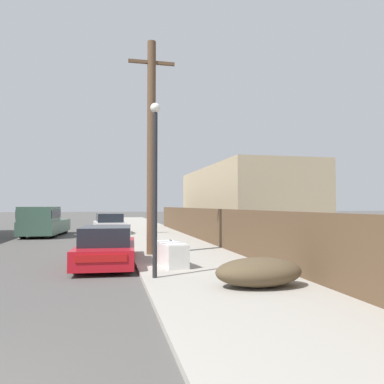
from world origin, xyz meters
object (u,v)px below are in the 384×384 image
object	(u,v)px
street_lamp	(155,175)
brush_pile	(259,272)
discarded_fridge	(170,254)
pedestrian	(153,221)
utility_pole	(151,144)
parked_sports_car_red	(107,247)
pickup_truck	(43,222)
car_parked_mid	(109,225)

from	to	relation	value
street_lamp	brush_pile	world-z (taller)	street_lamp
discarded_fridge	pedestrian	xyz separation A→B (m)	(1.08, 13.85, 0.46)
brush_pile	pedestrian	xyz separation A→B (m)	(-0.44, 17.18, 0.49)
brush_pile	utility_pole	bearing A→B (deg)	106.05
utility_pole	street_lamp	size ratio (longest dim) A/B	1.81
parked_sports_car_red	utility_pole	bearing A→B (deg)	48.22
parked_sports_car_red	utility_pole	world-z (taller)	utility_pole
utility_pole	street_lamp	distance (m)	4.95
parked_sports_car_red	street_lamp	world-z (taller)	street_lamp
pickup_truck	pedestrian	bearing A→B (deg)	-174.79
pickup_truck	street_lamp	size ratio (longest dim) A/B	1.28
street_lamp	brush_pile	bearing A→B (deg)	-35.62
car_parked_mid	street_lamp	xyz separation A→B (m)	(1.15, -16.11, 2.11)
pickup_truck	street_lamp	bearing A→B (deg)	113.34
discarded_fridge	car_parked_mid	bearing A→B (deg)	87.42
car_parked_mid	pickup_truck	xyz separation A→B (m)	(-4.09, -0.58, 0.27)
pickup_truck	pedestrian	distance (m)	7.01
car_parked_mid	utility_pole	bearing A→B (deg)	-87.01
parked_sports_car_red	brush_pile	xyz separation A→B (m)	(3.45, -4.64, -0.14)
parked_sports_car_red	pickup_truck	distance (m)	13.11
utility_pole	street_lamp	xyz separation A→B (m)	(-0.41, -4.68, -1.57)
street_lamp	pedestrian	world-z (taller)	street_lamp
pickup_truck	utility_pole	size ratio (longest dim) A/B	0.71
pickup_truck	utility_pole	bearing A→B (deg)	122.20
parked_sports_car_red	brush_pile	bearing A→B (deg)	-49.84
discarded_fridge	utility_pole	size ratio (longest dim) A/B	0.20
parked_sports_car_red	brush_pile	world-z (taller)	parked_sports_car_red
car_parked_mid	pedestrian	xyz separation A→B (m)	(2.92, -0.51, 0.28)
brush_pile	car_parked_mid	bearing A→B (deg)	100.76
street_lamp	pedestrian	size ratio (longest dim) A/B	2.82
car_parked_mid	brush_pile	distance (m)	18.01
car_parked_mid	street_lamp	world-z (taller)	street_lamp
discarded_fridge	car_parked_mid	xyz separation A→B (m)	(-1.84, 14.36, 0.18)
discarded_fridge	parked_sports_car_red	size ratio (longest dim) A/B	0.35
pickup_truck	car_parked_mid	bearing A→B (deg)	-167.27
pickup_truck	utility_pole	distance (m)	12.70
pickup_truck	brush_pile	xyz separation A→B (m)	(7.45, -17.12, -0.48)
brush_pile	discarded_fridge	bearing A→B (deg)	114.60
brush_pile	pedestrian	bearing A→B (deg)	91.47
car_parked_mid	parked_sports_car_red	bearing A→B (deg)	-95.15
pickup_truck	pedestrian	size ratio (longest dim) A/B	3.61
discarded_fridge	brush_pile	size ratio (longest dim) A/B	0.81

